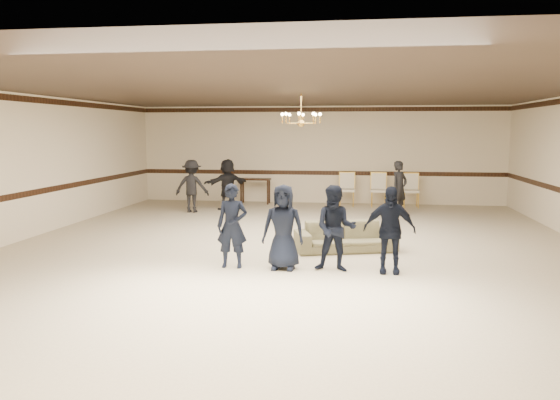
% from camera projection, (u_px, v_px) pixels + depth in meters
% --- Properties ---
extents(room, '(12.01, 14.01, 3.21)m').
position_uv_depth(room, '(296.00, 169.00, 11.31)').
color(room, beige).
rests_on(room, ground).
extents(chair_rail, '(12.00, 0.02, 0.14)m').
position_uv_depth(chair_rail, '(319.00, 173.00, 18.24)').
color(chair_rail, black).
rests_on(chair_rail, wall_back).
extents(crown_molding, '(12.00, 0.02, 0.14)m').
position_uv_depth(crown_molding, '(320.00, 109.00, 17.98)').
color(crown_molding, black).
rests_on(crown_molding, wall_back).
extents(chandelier, '(0.94, 0.94, 0.89)m').
position_uv_depth(chandelier, '(301.00, 109.00, 12.13)').
color(chandelier, gold).
rests_on(chandelier, ceiling).
extents(boy_a, '(0.55, 0.37, 1.48)m').
position_uv_depth(boy_a, '(232.00, 226.00, 9.59)').
color(boy_a, black).
rests_on(boy_a, floor).
extents(boy_b, '(0.74, 0.50, 1.48)m').
position_uv_depth(boy_b, '(283.00, 227.00, 9.46)').
color(boy_b, black).
rests_on(boy_b, floor).
extents(boy_c, '(0.75, 0.60, 1.48)m').
position_uv_depth(boy_c, '(336.00, 228.00, 9.34)').
color(boy_c, black).
rests_on(boy_c, floor).
extents(boy_d, '(0.87, 0.37, 1.48)m').
position_uv_depth(boy_d, '(389.00, 230.00, 9.21)').
color(boy_d, black).
rests_on(boy_d, floor).
extents(settee, '(2.12, 1.30, 0.58)m').
position_uv_depth(settee, '(345.00, 237.00, 10.97)').
color(settee, '#706C4A').
rests_on(settee, floor).
extents(adult_left, '(1.00, 0.58, 1.54)m').
position_uv_depth(adult_left, '(192.00, 186.00, 16.13)').
color(adult_left, black).
rests_on(adult_left, floor).
extents(adult_mid, '(1.38, 1.28, 1.54)m').
position_uv_depth(adult_mid, '(227.00, 184.00, 16.69)').
color(adult_mid, black).
rests_on(adult_mid, floor).
extents(adult_right, '(0.66, 0.66, 1.54)m').
position_uv_depth(adult_right, '(399.00, 188.00, 15.59)').
color(adult_right, black).
rests_on(adult_right, floor).
extents(banquet_chair_left, '(0.52, 0.52, 1.05)m').
position_uv_depth(banquet_chair_left, '(347.00, 190.00, 17.47)').
color(banquet_chair_left, beige).
rests_on(banquet_chair_left, floor).
extents(banquet_chair_mid, '(0.54, 0.54, 1.05)m').
position_uv_depth(banquet_chair_mid, '(379.00, 190.00, 17.33)').
color(banquet_chair_mid, beige).
rests_on(banquet_chair_mid, floor).
extents(banquet_chair_right, '(0.52, 0.52, 1.05)m').
position_uv_depth(banquet_chair_right, '(411.00, 191.00, 17.19)').
color(banquet_chair_right, beige).
rests_on(banquet_chair_right, floor).
extents(console_table, '(1.02, 0.47, 0.84)m').
position_uv_depth(console_table, '(255.00, 191.00, 18.10)').
color(console_table, black).
rests_on(console_table, floor).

